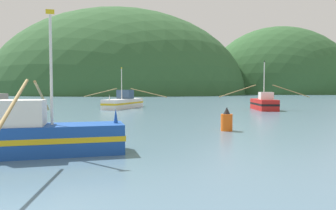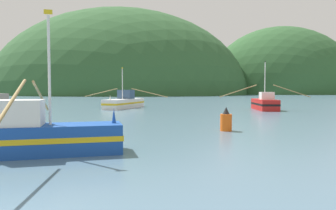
# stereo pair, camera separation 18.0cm
# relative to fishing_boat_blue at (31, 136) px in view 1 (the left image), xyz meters

# --- Properties ---
(hill_far_center) EXTENTS (84.86, 67.89, 75.72)m
(hill_far_center) POSITION_rel_fishing_boat_blue_xyz_m (43.62, 175.38, -0.85)
(hill_far_center) COLOR #2D562D
(hill_far_center) RESTS_ON ground
(hill_far_left) EXTENTS (135.18, 108.14, 89.07)m
(hill_far_left) POSITION_rel_fishing_boat_blue_xyz_m (-44.23, 151.08, -0.85)
(hill_far_left) COLOR #2D562D
(hill_far_left) RESTS_ON ground
(fishing_boat_blue) EXTENTS (8.12, 11.33, 6.38)m
(fishing_boat_blue) POSITION_rel_fishing_boat_blue_xyz_m (0.00, 0.00, 0.00)
(fishing_boat_blue) COLOR #19479E
(fishing_boat_blue) RESTS_ON ground
(fishing_boat_white) EXTENTS (13.46, 10.19, 6.08)m
(fishing_boat_white) POSITION_rel_fishing_boat_blue_xyz_m (-5.54, 33.19, 0.04)
(fishing_boat_white) COLOR white
(fishing_boat_white) RESTS_ON ground
(fishing_boat_red) EXTENTS (12.37, 7.28, 6.77)m
(fishing_boat_red) POSITION_rel_fishing_boat_blue_xyz_m (14.72, 32.33, 0.02)
(fishing_boat_red) COLOR red
(fishing_boat_red) RESTS_ON ground
(channel_buoy) EXTENTS (0.80, 0.80, 1.67)m
(channel_buoy) POSITION_rel_fishing_boat_blue_xyz_m (8.79, 9.45, -0.15)
(channel_buoy) COLOR #E55914
(channel_buoy) RESTS_ON ground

